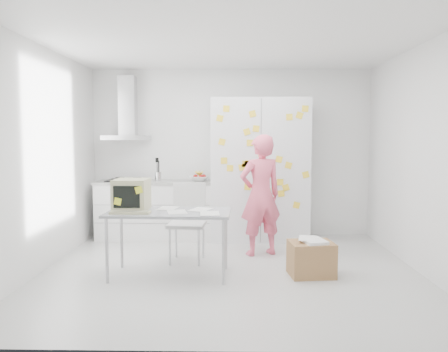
{
  "coord_description": "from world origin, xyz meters",
  "views": [
    {
      "loc": [
        0.04,
        -5.14,
        1.6
      ],
      "look_at": [
        -0.09,
        0.78,
        1.08
      ],
      "focal_mm": 35.0,
      "sensor_mm": 36.0,
      "label": 1
    }
  ],
  "objects_px": {
    "person": "(261,195)",
    "chair": "(188,217)",
    "desk": "(145,203)",
    "cardboard_box": "(311,258)"
  },
  "relations": [
    {
      "from": "person",
      "to": "chair",
      "type": "bearing_deg",
      "value": -5.31
    },
    {
      "from": "chair",
      "to": "cardboard_box",
      "type": "relative_size",
      "value": 1.87
    },
    {
      "from": "desk",
      "to": "person",
      "type": "bearing_deg",
      "value": 34.25
    },
    {
      "from": "chair",
      "to": "cardboard_box",
      "type": "bearing_deg",
      "value": -17.97
    },
    {
      "from": "person",
      "to": "chair",
      "type": "height_order",
      "value": "person"
    },
    {
      "from": "person",
      "to": "desk",
      "type": "distance_m",
      "value": 1.66
    },
    {
      "from": "person",
      "to": "chair",
      "type": "relative_size",
      "value": 1.63
    },
    {
      "from": "person",
      "to": "cardboard_box",
      "type": "relative_size",
      "value": 3.05
    },
    {
      "from": "desk",
      "to": "chair",
      "type": "xyz_separation_m",
      "value": [
        0.43,
        0.62,
        -0.28
      ]
    },
    {
      "from": "chair",
      "to": "cardboard_box",
      "type": "distance_m",
      "value": 1.66
    }
  ]
}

